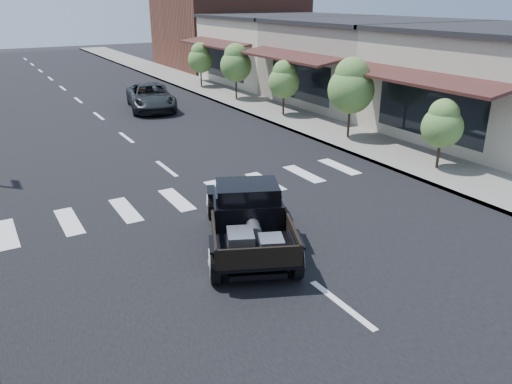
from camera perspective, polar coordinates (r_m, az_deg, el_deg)
ground at (r=12.65m, az=1.11°, el=-6.22°), size 120.00×120.00×0.00m
road at (r=25.92m, az=-16.48°, el=7.46°), size 14.00×80.00×0.02m
road_markings at (r=21.24m, az=-13.05°, el=4.81°), size 12.00×60.00×0.06m
sidewalk_right at (r=29.03m, az=0.12°, el=9.88°), size 3.00×80.00×0.15m
storefront_near at (r=25.13m, az=27.00°, el=10.85°), size 10.00×9.00×4.50m
storefront_mid at (r=30.93m, az=12.88°, el=14.16°), size 10.00×9.00×4.50m
storefront_far at (r=38.00m, az=3.39°, el=15.89°), size 10.00×9.00×4.50m
far_building_right at (r=46.79m, az=-3.14°, el=18.45°), size 11.00×10.00×7.00m
small_tree_a at (r=18.73m, az=20.38°, el=6.09°), size 1.43×1.43×2.39m
small_tree_b at (r=21.98m, az=10.72°, el=10.36°), size 1.97×1.97×3.29m
small_tree_c at (r=26.11m, az=3.18°, el=11.70°), size 1.60×1.60×2.67m
small_tree_d at (r=30.50m, az=-2.30°, el=13.52°), size 1.86×1.86×3.10m
small_tree_e at (r=35.10m, az=-6.35°, el=14.19°), size 1.68×1.68×2.80m
hotrod_pickup at (r=12.33m, az=-0.88°, el=-2.77°), size 3.88×5.18×1.63m
second_car at (r=28.70m, az=-11.95°, el=10.56°), size 3.28×5.37×1.39m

